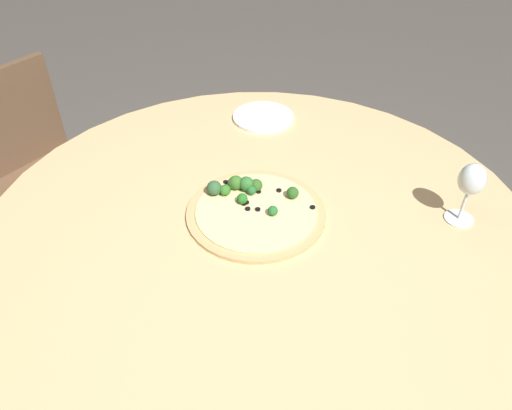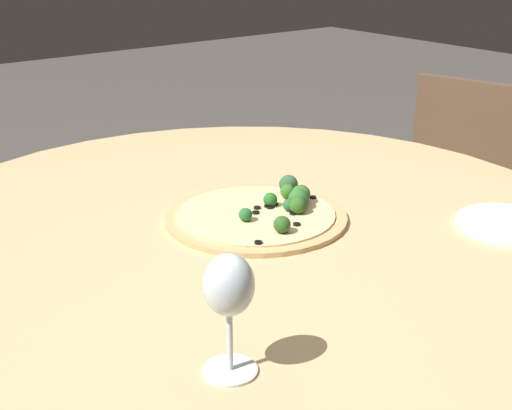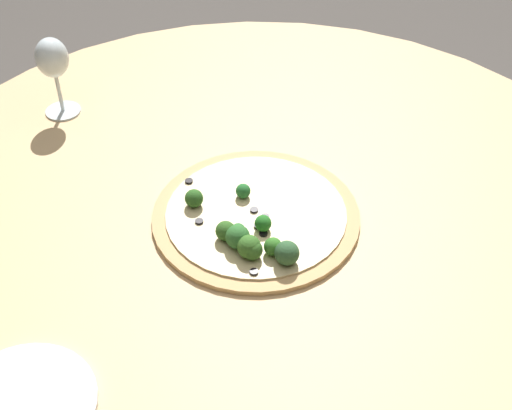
% 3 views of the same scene
% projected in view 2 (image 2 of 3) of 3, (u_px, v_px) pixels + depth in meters
% --- Properties ---
extents(dining_table, '(1.40, 1.40, 0.73)m').
position_uv_depth(dining_table, '(244.00, 244.00, 1.41)').
color(dining_table, tan).
rests_on(dining_table, ground_plane).
extents(chair, '(0.48, 0.48, 0.82)m').
position_uv_depth(chair, '(449.00, 203.00, 2.24)').
color(chair, brown).
rests_on(chair, ground_plane).
extents(pizza, '(0.36, 0.36, 0.05)m').
position_uv_depth(pizza, '(263.00, 213.00, 1.40)').
color(pizza, tan).
rests_on(pizza, dining_table).
extents(wine_glass, '(0.07, 0.07, 0.17)m').
position_uv_depth(wine_glass, '(229.00, 291.00, 0.88)').
color(wine_glass, silver).
rests_on(wine_glass, dining_table).
extents(plate_near, '(0.20, 0.20, 0.01)m').
position_uv_depth(plate_near, '(509.00, 224.00, 1.36)').
color(plate_near, silver).
rests_on(plate_near, dining_table).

